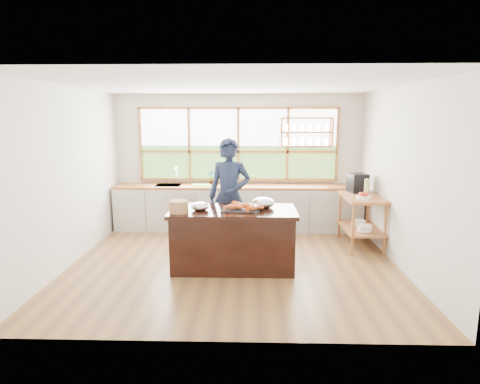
{
  "coord_description": "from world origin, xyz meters",
  "views": [
    {
      "loc": [
        0.26,
        -5.95,
        2.23
      ],
      "look_at": [
        0.09,
        0.15,
        1.1
      ],
      "focal_mm": 30.0,
      "sensor_mm": 36.0,
      "label": 1
    }
  ],
  "objects_px": {
    "cook": "(229,196)",
    "wicker_basket": "(179,207)",
    "island": "(233,239)",
    "espresso_machine": "(358,183)"
  },
  "relations": [
    {
      "from": "cook",
      "to": "wicker_basket",
      "type": "bearing_deg",
      "value": -119.1
    },
    {
      "from": "island",
      "to": "espresso_machine",
      "type": "relative_size",
      "value": 5.44
    },
    {
      "from": "island",
      "to": "wicker_basket",
      "type": "relative_size",
      "value": 6.78
    },
    {
      "from": "island",
      "to": "wicker_basket",
      "type": "distance_m",
      "value": 0.96
    },
    {
      "from": "island",
      "to": "cook",
      "type": "distance_m",
      "value": 0.88
    },
    {
      "from": "espresso_machine",
      "to": "wicker_basket",
      "type": "relative_size",
      "value": 1.25
    },
    {
      "from": "espresso_machine",
      "to": "wicker_basket",
      "type": "bearing_deg",
      "value": -162.33
    },
    {
      "from": "cook",
      "to": "espresso_machine",
      "type": "relative_size",
      "value": 5.61
    },
    {
      "from": "cook",
      "to": "espresso_machine",
      "type": "height_order",
      "value": "cook"
    },
    {
      "from": "espresso_machine",
      "to": "wicker_basket",
      "type": "distance_m",
      "value": 3.4
    }
  ]
}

